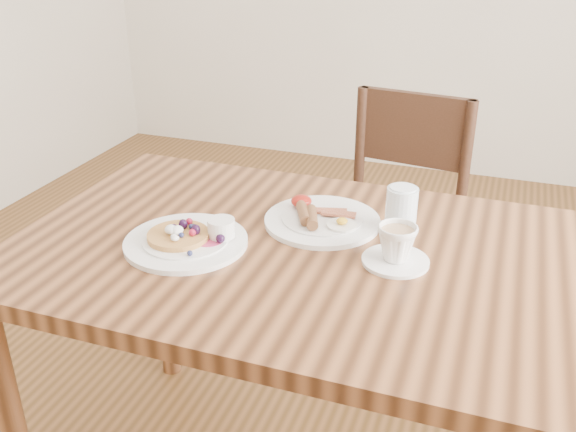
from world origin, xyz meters
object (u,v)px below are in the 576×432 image
Objects in this scene: dining_table at (288,283)px; breakfast_plate at (320,219)px; water_glass at (401,211)px; chair_far at (395,218)px; pancake_plate at (188,239)px; teacup_saucer at (397,247)px.

breakfast_plate reaches higher than dining_table.
water_glass reaches higher than dining_table.
breakfast_plate is (-0.07, -0.61, 0.27)m from chair_far.
water_glass is (0.11, -0.60, 0.31)m from chair_far.
dining_table is at bearing 18.93° from pancake_plate.
chair_far is 0.69m from water_glass.
water_glass is (-0.02, 0.13, 0.02)m from teacup_saucer.
pancake_plate is (-0.21, -0.07, 0.11)m from dining_table.
chair_far reaches higher than teacup_saucer.
dining_table is 10.81× the size of water_glass.
teacup_saucer is at bearing -31.68° from breakfast_plate.
chair_far reaches higher than dining_table.
water_glass is (0.42, 0.21, 0.04)m from pancake_plate.
dining_table is 0.77m from chair_far.
dining_table is at bearing -105.72° from breakfast_plate.
chair_far is at bearing 99.68° from teacup_saucer.
breakfast_plate is (0.24, 0.20, -0.00)m from pancake_plate.
water_glass is at bearing 25.93° from pancake_plate.
dining_table is 0.27m from teacup_saucer.
water_glass reaches higher than breakfast_plate.
dining_table is 4.44× the size of pancake_plate.
teacup_saucer is (0.44, 0.07, 0.02)m from pancake_plate.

